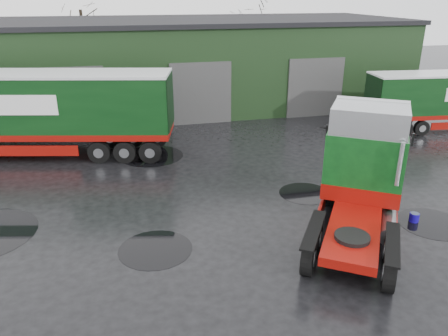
{
  "coord_description": "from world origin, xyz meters",
  "views": [
    {
      "loc": [
        -3.02,
        -13.7,
        8.14
      ],
      "look_at": [
        0.65,
        1.79,
        1.7
      ],
      "focal_mm": 35.0,
      "sensor_mm": 36.0,
      "label": 1
    }
  ],
  "objects_px": {
    "warehouse": "(186,62)",
    "tree_back_a": "(83,31)",
    "hero_tractor": "(361,182)",
    "trailer_left": "(35,115)",
    "wash_bucket": "(414,217)",
    "tree_back_b": "(250,39)"
  },
  "relations": [
    {
      "from": "wash_bucket",
      "to": "tree_back_a",
      "type": "height_order",
      "value": "tree_back_a"
    },
    {
      "from": "trailer_left",
      "to": "tree_back_b",
      "type": "relative_size",
      "value": 1.9
    },
    {
      "from": "hero_tractor",
      "to": "tree_back_b",
      "type": "height_order",
      "value": "tree_back_b"
    },
    {
      "from": "hero_tractor",
      "to": "trailer_left",
      "type": "xyz_separation_m",
      "value": [
        -12.0,
        11.78,
        -0.02
      ]
    },
    {
      "from": "wash_bucket",
      "to": "tree_back_b",
      "type": "bearing_deg",
      "value": 85.25
    },
    {
      "from": "warehouse",
      "to": "tree_back_a",
      "type": "xyz_separation_m",
      "value": [
        -8.0,
        10.0,
        1.59
      ]
    },
    {
      "from": "trailer_left",
      "to": "tree_back_a",
      "type": "xyz_separation_m",
      "value": [
        1.5,
        20.0,
        2.53
      ]
    },
    {
      "from": "warehouse",
      "to": "wash_bucket",
      "type": "xyz_separation_m",
      "value": [
        5.42,
        -21.08,
        -2.99
      ]
    },
    {
      "from": "wash_bucket",
      "to": "tree_back_a",
      "type": "relative_size",
      "value": 0.04
    },
    {
      "from": "warehouse",
      "to": "tree_back_b",
      "type": "xyz_separation_m",
      "value": [
        8.0,
        10.0,
        0.59
      ]
    },
    {
      "from": "warehouse",
      "to": "tree_back_b",
      "type": "relative_size",
      "value": 4.32
    },
    {
      "from": "trailer_left",
      "to": "wash_bucket",
      "type": "xyz_separation_m",
      "value": [
        14.92,
        -11.08,
        -2.05
      ]
    },
    {
      "from": "trailer_left",
      "to": "warehouse",
      "type": "bearing_deg",
      "value": -30.57
    },
    {
      "from": "hero_tractor",
      "to": "tree_back_b",
      "type": "distance_m",
      "value": 32.29
    },
    {
      "from": "wash_bucket",
      "to": "tree_back_b",
      "type": "xyz_separation_m",
      "value": [
        2.58,
        31.08,
        3.58
      ]
    },
    {
      "from": "wash_bucket",
      "to": "tree_back_a",
      "type": "bearing_deg",
      "value": 113.34
    },
    {
      "from": "warehouse",
      "to": "tree_back_a",
      "type": "distance_m",
      "value": 12.9
    },
    {
      "from": "hero_tractor",
      "to": "wash_bucket",
      "type": "distance_m",
      "value": 3.64
    },
    {
      "from": "warehouse",
      "to": "wash_bucket",
      "type": "bearing_deg",
      "value": -75.6
    },
    {
      "from": "tree_back_a",
      "to": "tree_back_b",
      "type": "height_order",
      "value": "tree_back_a"
    },
    {
      "from": "warehouse",
      "to": "tree_back_b",
      "type": "height_order",
      "value": "tree_back_b"
    },
    {
      "from": "trailer_left",
      "to": "tree_back_b",
      "type": "distance_m",
      "value": 26.62
    }
  ]
}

